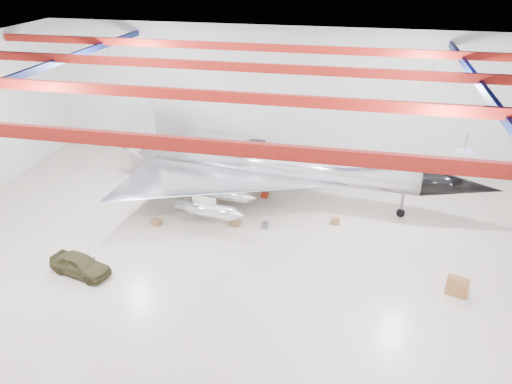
# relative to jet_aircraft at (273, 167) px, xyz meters

# --- Properties ---
(floor) EXTENTS (40.00, 40.00, 0.00)m
(floor) POSITION_rel_jet_aircraft_xyz_m (-0.53, -7.78, -2.49)
(floor) COLOR beige
(floor) RESTS_ON ground
(wall_back) EXTENTS (40.00, 0.00, 40.00)m
(wall_back) POSITION_rel_jet_aircraft_xyz_m (-0.53, 7.22, 3.01)
(wall_back) COLOR silver
(wall_back) RESTS_ON floor
(ceiling) EXTENTS (40.00, 40.00, 0.00)m
(ceiling) POSITION_rel_jet_aircraft_xyz_m (-0.53, -7.78, 8.51)
(ceiling) COLOR #0A0F38
(ceiling) RESTS_ON wall_back
(ceiling_structure) EXTENTS (39.50, 29.50, 1.08)m
(ceiling_structure) POSITION_rel_jet_aircraft_xyz_m (-0.53, -7.78, 7.84)
(ceiling_structure) COLOR maroon
(ceiling_structure) RESTS_ON ceiling
(jet_aircraft) EXTENTS (27.82, 17.23, 7.58)m
(jet_aircraft) POSITION_rel_jet_aircraft_xyz_m (0.00, 0.00, 0.00)
(jet_aircraft) COLOR silver
(jet_aircraft) RESTS_ON floor
(jeep) EXTENTS (3.84, 2.26, 1.23)m
(jeep) POSITION_rel_jet_aircraft_xyz_m (-8.66, -11.39, -1.87)
(jeep) COLOR #3D3A1E
(jeep) RESTS_ON floor
(desk) EXTENTS (1.20, 0.86, 1.00)m
(desk) POSITION_rel_jet_aircraft_xyz_m (11.46, -8.86, -1.99)
(desk) COLOR brown
(desk) RESTS_ON floor
(crate_ply) EXTENTS (0.68, 0.59, 0.40)m
(crate_ply) POSITION_rel_jet_aircraft_xyz_m (-6.68, -5.40, -2.28)
(crate_ply) COLOR olive
(crate_ply) RESTS_ON floor
(toolbox_red) EXTENTS (0.55, 0.47, 0.34)m
(toolbox_red) POSITION_rel_jet_aircraft_xyz_m (-0.57, 0.05, -2.32)
(toolbox_red) COLOR #9E210F
(toolbox_red) RESTS_ON floor
(engine_drum) EXTENTS (0.44, 0.44, 0.39)m
(engine_drum) POSITION_rel_jet_aircraft_xyz_m (0.33, -4.26, -2.29)
(engine_drum) COLOR #59595B
(engine_drum) RESTS_ON floor
(parts_bin) EXTENTS (0.59, 0.48, 0.39)m
(parts_bin) POSITION_rel_jet_aircraft_xyz_m (4.71, -2.74, -2.29)
(parts_bin) COLOR olive
(parts_bin) RESTS_ON floor
(crate_small) EXTENTS (0.46, 0.39, 0.28)m
(crate_small) POSITION_rel_jet_aircraft_xyz_m (-6.90, -0.98, -2.35)
(crate_small) COLOR #59595B
(crate_small) RESTS_ON floor
(oil_barrel) EXTENTS (0.69, 0.59, 0.43)m
(oil_barrel) POSITION_rel_jet_aircraft_xyz_m (-1.64, -4.38, -2.27)
(oil_barrel) COLOR olive
(oil_barrel) RESTS_ON floor
(spares_box) EXTENTS (0.38, 0.38, 0.33)m
(spares_box) POSITION_rel_jet_aircraft_xyz_m (-0.45, 1.43, -2.32)
(spares_box) COLOR #59595B
(spares_box) RESTS_ON floor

